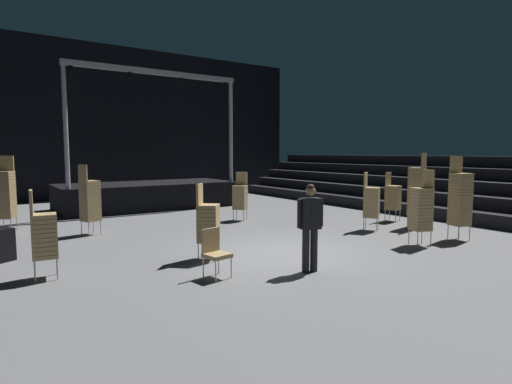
# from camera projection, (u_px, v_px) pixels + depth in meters

# --- Properties ---
(ground_plane) EXTENTS (22.00, 30.00, 0.10)m
(ground_plane) POSITION_uv_depth(u_px,v_px,m) (287.00, 254.00, 9.94)
(ground_plane) COLOR slate
(arena_end_wall) EXTENTS (22.00, 0.30, 8.00)m
(arena_end_wall) POSITION_uv_depth(u_px,v_px,m) (113.00, 122.00, 21.94)
(arena_end_wall) COLOR black
(arena_end_wall) RESTS_ON ground_plane
(bleacher_bank_right) EXTENTS (3.75, 24.00, 2.25)m
(bleacher_bank_right) POSITION_uv_depth(u_px,v_px,m) (459.00, 186.00, 15.72)
(bleacher_bank_right) COLOR black
(bleacher_bank_right) RESTS_ON ground_plane
(stage_riser) EXTENTS (7.34, 3.29, 5.68)m
(stage_riser) POSITION_uv_depth(u_px,v_px,m) (148.00, 193.00, 18.00)
(stage_riser) COLOR black
(stage_riser) RESTS_ON ground_plane
(man_with_tie) EXTENTS (0.57, 0.33, 1.78)m
(man_with_tie) POSITION_uv_depth(u_px,v_px,m) (310.00, 222.00, 8.24)
(man_with_tie) COLOR black
(man_with_tie) RESTS_ON ground_plane
(chair_stack_front_left) EXTENTS (0.57, 0.57, 1.96)m
(chair_stack_front_left) POSITION_uv_depth(u_px,v_px,m) (421.00, 208.00, 10.58)
(chair_stack_front_left) COLOR #B2B5BA
(chair_stack_front_left) RESTS_ON ground_plane
(chair_stack_front_right) EXTENTS (0.57, 0.57, 2.05)m
(chair_stack_front_right) POSITION_uv_depth(u_px,v_px,m) (90.00, 200.00, 12.00)
(chair_stack_front_right) COLOR #B2B5BA
(chair_stack_front_right) RESTS_ON ground_plane
(chair_stack_mid_left) EXTENTS (0.59, 0.59, 2.31)m
(chair_stack_mid_left) POSITION_uv_depth(u_px,v_px,m) (5.00, 194.00, 12.48)
(chair_stack_mid_left) COLOR #B2B5BA
(chair_stack_mid_left) RESTS_ON ground_plane
(chair_stack_mid_right) EXTENTS (0.54, 0.54, 1.71)m
(chair_stack_mid_right) POSITION_uv_depth(u_px,v_px,m) (393.00, 197.00, 14.41)
(chair_stack_mid_right) COLOR #B2B5BA
(chair_stack_mid_right) RESTS_ON ground_plane
(chair_stack_mid_centre) EXTENTS (0.49, 0.49, 1.71)m
(chair_stack_mid_centre) POSITION_uv_depth(u_px,v_px,m) (44.00, 234.00, 7.81)
(chair_stack_mid_centre) COLOR #B2B5BA
(chair_stack_mid_centre) RESTS_ON ground_plane
(chair_stack_rear_left) EXTENTS (0.54, 0.54, 2.31)m
(chair_stack_rear_left) POSITION_uv_depth(u_px,v_px,m) (460.00, 198.00, 11.27)
(chair_stack_rear_left) COLOR #B2B5BA
(chair_stack_rear_left) RESTS_ON ground_plane
(chair_stack_rear_right) EXTENTS (0.62, 0.62, 1.71)m
(chair_stack_rear_right) POSITION_uv_depth(u_px,v_px,m) (208.00, 222.00, 9.22)
(chair_stack_rear_right) COLOR #B2B5BA
(chair_stack_rear_right) RESTS_ON ground_plane
(chair_stack_rear_centre) EXTENTS (0.55, 0.55, 2.39)m
(chair_stack_rear_centre) POSITION_uv_depth(u_px,v_px,m) (417.00, 190.00, 13.14)
(chair_stack_rear_centre) COLOR #B2B5BA
(chair_stack_rear_centre) RESTS_ON ground_plane
(chair_stack_aisle_left) EXTENTS (0.62, 0.62, 1.71)m
(chair_stack_aisle_left) POSITION_uv_depth(u_px,v_px,m) (240.00, 196.00, 14.53)
(chair_stack_aisle_left) COLOR #B2B5BA
(chair_stack_aisle_left) RESTS_ON ground_plane
(chair_stack_aisle_right) EXTENTS (0.61, 0.61, 1.79)m
(chair_stack_aisle_right) POSITION_uv_depth(u_px,v_px,m) (371.00, 201.00, 12.68)
(chair_stack_aisle_right) COLOR #B2B5BA
(chair_stack_aisle_right) RESTS_ON ground_plane
(loose_chair_near_man) EXTENTS (0.51, 0.51, 0.95)m
(loose_chair_near_man) POSITION_uv_depth(u_px,v_px,m) (215.00, 250.00, 7.92)
(loose_chair_near_man) COLOR #B2B5BA
(loose_chair_near_man) RESTS_ON ground_plane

